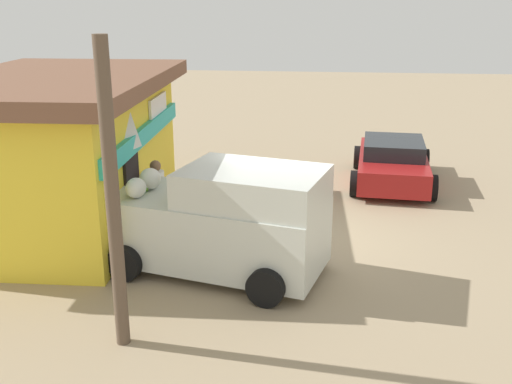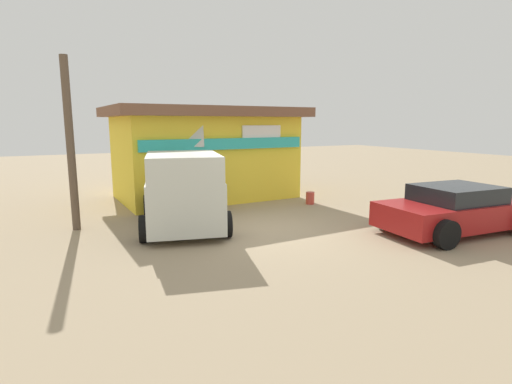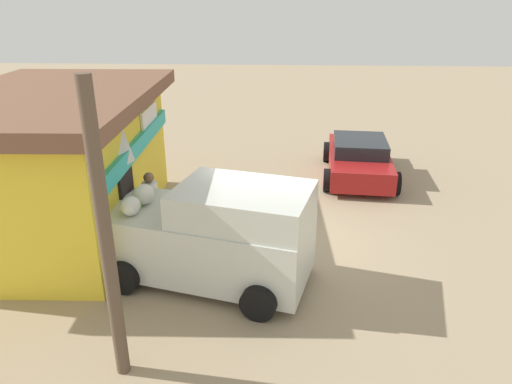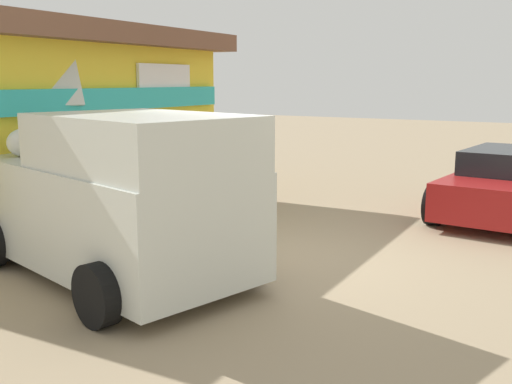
{
  "view_description": "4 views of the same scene",
  "coord_description": "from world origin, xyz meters",
  "px_view_note": "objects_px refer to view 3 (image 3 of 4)",
  "views": [
    {
      "loc": [
        -11.67,
        -0.53,
        4.84
      ],
      "look_at": [
        0.73,
        0.84,
        0.78
      ],
      "focal_mm": 42.04,
      "sensor_mm": 36.0,
      "label": 1
    },
    {
      "loc": [
        -4.75,
        -8.94,
        2.77
      ],
      "look_at": [
        0.41,
        0.94,
        0.83
      ],
      "focal_mm": 28.04,
      "sensor_mm": 36.0,
      "label": 2
    },
    {
      "loc": [
        -9.64,
        -0.03,
        5.23
      ],
      "look_at": [
        -0.1,
        0.47,
        1.24
      ],
      "focal_mm": 33.04,
      "sensor_mm": 36.0,
      "label": 3
    },
    {
      "loc": [
        -6.84,
        -3.89,
        2.38
      ],
      "look_at": [
        0.75,
        0.65,
        0.73
      ],
      "focal_mm": 41.99,
      "sensor_mm": 36.0,
      "label": 4
    }
  ],
  "objects_px": {
    "storefront_bar": "(58,161)",
    "vendor_standing": "(151,202)",
    "delivery_van": "(213,234)",
    "parked_sedan": "(359,158)",
    "unloaded_banana_pile": "(81,245)",
    "paint_bucket": "(204,181)",
    "customer_bending": "(133,244)"
  },
  "relations": [
    {
      "from": "vendor_standing",
      "to": "paint_bucket",
      "type": "bearing_deg",
      "value": -11.05
    },
    {
      "from": "vendor_standing",
      "to": "unloaded_banana_pile",
      "type": "relative_size",
      "value": 2.03
    },
    {
      "from": "delivery_van",
      "to": "parked_sedan",
      "type": "relative_size",
      "value": 1.12
    },
    {
      "from": "storefront_bar",
      "to": "delivery_van",
      "type": "xyz_separation_m",
      "value": [
        -2.09,
        -3.88,
        -0.7
      ]
    },
    {
      "from": "unloaded_banana_pile",
      "to": "vendor_standing",
      "type": "bearing_deg",
      "value": -64.4
    },
    {
      "from": "parked_sedan",
      "to": "unloaded_banana_pile",
      "type": "relative_size",
      "value": 4.94
    },
    {
      "from": "storefront_bar",
      "to": "paint_bucket",
      "type": "height_order",
      "value": "storefront_bar"
    },
    {
      "from": "storefront_bar",
      "to": "paint_bucket",
      "type": "bearing_deg",
      "value": -47.12
    },
    {
      "from": "delivery_van",
      "to": "parked_sedan",
      "type": "distance_m",
      "value": 7.05
    },
    {
      "from": "paint_bucket",
      "to": "unloaded_banana_pile",
      "type": "bearing_deg",
      "value": 152.53
    },
    {
      "from": "vendor_standing",
      "to": "customer_bending",
      "type": "height_order",
      "value": "vendor_standing"
    },
    {
      "from": "delivery_van",
      "to": "vendor_standing",
      "type": "relative_size",
      "value": 2.74
    },
    {
      "from": "vendor_standing",
      "to": "parked_sedan",
      "type": "bearing_deg",
      "value": -49.71
    },
    {
      "from": "parked_sedan",
      "to": "unloaded_banana_pile",
      "type": "bearing_deg",
      "value": 127.58
    },
    {
      "from": "parked_sedan",
      "to": "vendor_standing",
      "type": "bearing_deg",
      "value": 130.29
    },
    {
      "from": "storefront_bar",
      "to": "vendor_standing",
      "type": "distance_m",
      "value": 2.46
    },
    {
      "from": "delivery_van",
      "to": "paint_bucket",
      "type": "distance_m",
      "value": 4.96
    },
    {
      "from": "storefront_bar",
      "to": "unloaded_banana_pile",
      "type": "height_order",
      "value": "storefront_bar"
    },
    {
      "from": "vendor_standing",
      "to": "customer_bending",
      "type": "xyz_separation_m",
      "value": [
        -1.68,
        -0.07,
        -0.15
      ]
    },
    {
      "from": "storefront_bar",
      "to": "vendor_standing",
      "type": "relative_size",
      "value": 4.12
    },
    {
      "from": "parked_sedan",
      "to": "paint_bucket",
      "type": "relative_size",
      "value": 9.85
    },
    {
      "from": "vendor_standing",
      "to": "unloaded_banana_pile",
      "type": "height_order",
      "value": "vendor_standing"
    },
    {
      "from": "unloaded_banana_pile",
      "to": "parked_sedan",
      "type": "bearing_deg",
      "value": -52.42
    },
    {
      "from": "vendor_standing",
      "to": "unloaded_banana_pile",
      "type": "bearing_deg",
      "value": 115.6
    },
    {
      "from": "delivery_van",
      "to": "customer_bending",
      "type": "height_order",
      "value": "delivery_van"
    },
    {
      "from": "delivery_van",
      "to": "paint_bucket",
      "type": "relative_size",
      "value": 11.05
    },
    {
      "from": "unloaded_banana_pile",
      "to": "delivery_van",
      "type": "bearing_deg",
      "value": -104.68
    },
    {
      "from": "storefront_bar",
      "to": "unloaded_banana_pile",
      "type": "relative_size",
      "value": 8.36
    },
    {
      "from": "storefront_bar",
      "to": "vendor_standing",
      "type": "xyz_separation_m",
      "value": [
        -0.61,
        -2.27,
        -0.73
      ]
    },
    {
      "from": "storefront_bar",
      "to": "customer_bending",
      "type": "distance_m",
      "value": 3.38
    },
    {
      "from": "storefront_bar",
      "to": "delivery_van",
      "type": "height_order",
      "value": "storefront_bar"
    },
    {
      "from": "storefront_bar",
      "to": "parked_sedan",
      "type": "height_order",
      "value": "storefront_bar"
    }
  ]
}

